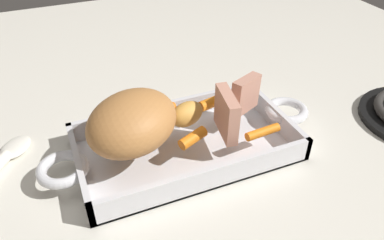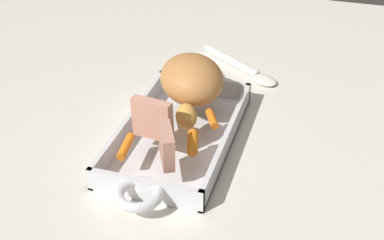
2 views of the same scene
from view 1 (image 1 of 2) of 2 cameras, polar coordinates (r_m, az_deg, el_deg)
ground_plane at (r=0.63m, az=-0.93°, el=-4.74°), size 1.64×1.64×0.00m
roasting_dish at (r=0.62m, az=-0.94°, el=-3.73°), size 0.47×0.19×0.04m
pork_roast at (r=0.56m, az=-9.08°, el=-0.39°), size 0.19×0.18×0.09m
roast_slice_thick at (r=0.64m, az=8.14°, el=3.88°), size 0.07×0.05×0.06m
roast_slice_thin at (r=0.58m, az=5.30°, el=0.88°), size 0.03×0.08×0.07m
baby_carrot_long at (r=0.57m, az=0.10°, el=-2.77°), size 0.05×0.03×0.02m
baby_carrot_southeast at (r=0.64m, az=-4.19°, el=1.44°), size 0.05×0.03×0.02m
baby_carrot_southwest at (r=0.60m, az=10.74°, el=-1.81°), size 0.06×0.02×0.02m
baby_carrot_center_right at (r=0.65m, az=3.02°, el=2.68°), size 0.06×0.03×0.02m
potato_whole at (r=0.61m, az=-0.78°, el=0.92°), size 0.07×0.06×0.04m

